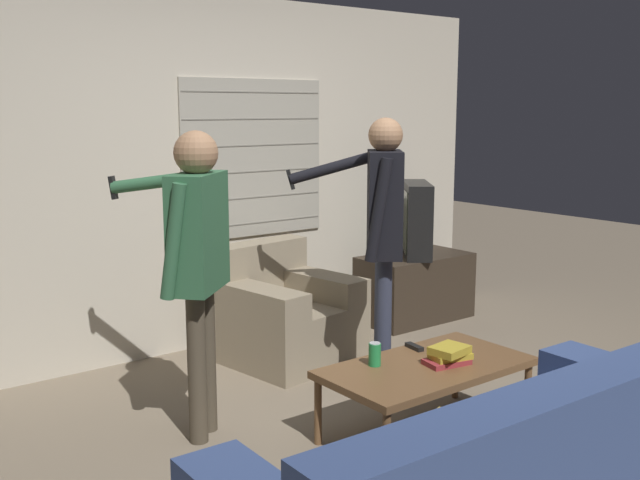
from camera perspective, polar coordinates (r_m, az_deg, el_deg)
name	(u,v)px	position (r m, az deg, el deg)	size (l,w,h in m)	color
ground_plane	(396,434)	(4.23, 5.84, -14.51)	(16.00, 16.00, 0.00)	#7F705B
wall_back	(209,174)	(5.53, -8.45, 5.00)	(5.20, 0.08, 2.55)	beige
armchair_beige	(282,315)	(5.31, -2.88, -5.70)	(0.93, 0.95, 0.80)	gray
coffee_table	(426,370)	(4.11, 8.11, -9.81)	(1.14, 0.61, 0.40)	brown
tv_stand	(415,287)	(6.31, 7.23, -3.59)	(0.94, 0.50, 0.55)	#33281E
tv	(416,219)	(6.20, 7.32, 1.58)	(0.55, 0.62, 0.60)	black
person_left_standing	(196,245)	(3.94, -9.40, -0.41)	(0.51, 0.83, 1.64)	#4C4233
person_right_standing	(382,220)	(4.59, 4.76, 1.53)	(0.56, 0.80, 1.70)	#33384C
book_stack	(449,355)	(4.10, 9.79, -8.64)	(0.27, 0.19, 0.10)	maroon
soda_can	(375,354)	(4.03, 4.19, -8.68)	(0.07, 0.07, 0.13)	#238E47
spare_remote	(414,347)	(4.33, 7.20, -8.08)	(0.06, 0.13, 0.02)	black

